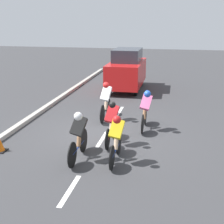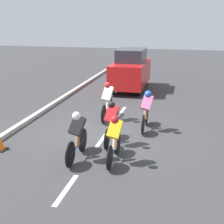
{
  "view_description": "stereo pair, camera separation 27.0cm",
  "coord_description": "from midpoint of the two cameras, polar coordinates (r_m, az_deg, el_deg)",
  "views": [
    {
      "loc": [
        -2.23,
        9.75,
        3.81
      ],
      "look_at": [
        -0.33,
        0.56,
        0.95
      ],
      "focal_mm": 50.0,
      "sensor_mm": 36.0,
      "label": 1
    },
    {
      "loc": [
        -2.49,
        9.69,
        3.81
      ],
      "look_at": [
        -0.33,
        0.56,
        0.95
      ],
      "focal_mm": 50.0,
      "sensor_mm": 36.0,
      "label": 2
    }
  ],
  "objects": [
    {
      "name": "lane_stripe_near",
      "position": [
        7.46,
        -8.79,
        -13.97
      ],
      "size": [
        0.12,
        1.4,
        0.01
      ],
      "primitive_type": "cube",
      "color": "white",
      "rests_on": "ground"
    },
    {
      "name": "support_car",
      "position": [
        16.98,
        2.26,
        7.72
      ],
      "size": [
        1.7,
        3.89,
        2.19
      ],
      "color": "black",
      "rests_on": "ground"
    },
    {
      "name": "cyclist_white",
      "position": [
        11.87,
        -1.79,
        2.26
      ],
      "size": [
        0.42,
        1.75,
        1.54
      ],
      "color": "black",
      "rests_on": "ground"
    },
    {
      "name": "lane_stripe_far",
      "position": [
        13.15,
        0.82,
        0.12
      ],
      "size": [
        0.12,
        1.4,
        0.01
      ],
      "primitive_type": "cube",
      "color": "white",
      "rests_on": "ground"
    },
    {
      "name": "cyclist_yellow",
      "position": [
        8.33,
        -0.15,
        -4.62
      ],
      "size": [
        0.41,
        1.63,
        1.43
      ],
      "color": "black",
      "rests_on": "ground"
    },
    {
      "name": "cyclist_pink",
      "position": [
        10.82,
        5.42,
        0.65
      ],
      "size": [
        0.43,
        1.68,
        1.48
      ],
      "color": "black",
      "rests_on": "ground"
    },
    {
      "name": "ground_plane",
      "position": [
        10.7,
        -1.85,
        -3.91
      ],
      "size": [
        60.0,
        60.0,
        0.0
      ],
      "primitive_type": "plane",
      "color": "#38383A"
    },
    {
      "name": "lane_stripe_mid",
      "position": [
        10.2,
        -2.59,
        -4.99
      ],
      "size": [
        0.12,
        1.4,
        0.01
      ],
      "primitive_type": "cube",
      "color": "white",
      "rests_on": "ground"
    },
    {
      "name": "curb",
      "position": [
        11.35,
        -18.48,
        -3.2
      ],
      "size": [
        0.2,
        26.67,
        0.14
      ],
      "primitive_type": "cube",
      "color": "#A8A399",
      "rests_on": "ground"
    },
    {
      "name": "cyclist_black",
      "position": [
        8.52,
        -7.06,
        -4.06
      ],
      "size": [
        0.45,
        1.73,
        1.48
      ],
      "color": "black",
      "rests_on": "ground"
    },
    {
      "name": "cyclist_red",
      "position": [
        9.53,
        -0.9,
        -1.69
      ],
      "size": [
        0.43,
        1.6,
        1.46
      ],
      "color": "black",
      "rests_on": "ground"
    }
  ]
}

